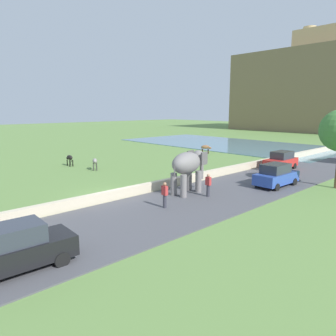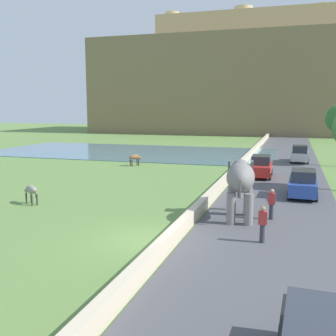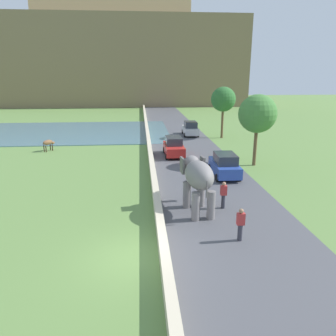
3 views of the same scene
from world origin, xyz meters
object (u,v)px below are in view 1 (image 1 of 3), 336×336
(car_black, at_px, (16,248))
(cow_brown, at_px, (206,147))
(elephant, at_px, (188,165))
(car_red, at_px, (281,161))
(cow_black, at_px, (70,158))
(car_blue, at_px, (276,175))
(person_trailing, at_px, (165,195))
(cow_grey, at_px, (95,162))
(person_beside_elephant, at_px, (208,185))

(car_black, distance_m, cow_brown, 32.65)
(elephant, height_order, car_black, elephant)
(car_red, relative_size, cow_brown, 3.07)
(cow_black, bearing_deg, car_red, 41.68)
(cow_brown, distance_m, cow_black, 17.81)
(car_red, xyz_separation_m, cow_brown, (-12.32, 3.14, -0.06))
(elephant, height_order, car_blue, elephant)
(person_trailing, relative_size, car_black, 0.40)
(person_trailing, relative_size, cow_grey, 1.19)
(car_red, bearing_deg, elephant, -90.12)
(car_black, relative_size, cow_grey, 2.96)
(car_blue, relative_size, cow_black, 2.86)
(elephant, distance_m, car_blue, 7.24)
(car_red, bearing_deg, person_beside_elephant, -83.19)
(elephant, distance_m, cow_black, 16.10)
(person_beside_elephant, xyz_separation_m, car_red, (-1.53, 12.84, 0.03))
(person_trailing, relative_size, car_blue, 0.40)
(person_beside_elephant, xyz_separation_m, car_blue, (1.62, 6.09, 0.03))
(car_blue, bearing_deg, person_trailing, -100.23)
(elephant, height_order, person_beside_elephant, elephant)
(elephant, relative_size, car_blue, 0.88)
(cow_brown, bearing_deg, cow_black, -102.06)
(car_red, bearing_deg, cow_black, -138.32)
(elephant, xyz_separation_m, person_beside_elephant, (1.56, 0.31, -1.16))
(person_beside_elephant, bearing_deg, person_trailing, -92.53)
(person_beside_elephant, bearing_deg, car_black, -82.79)
(person_beside_elephant, xyz_separation_m, cow_black, (-17.58, -1.44, -0.04))
(cow_grey, bearing_deg, car_blue, 23.58)
(car_black, bearing_deg, cow_black, 149.44)
(cow_black, bearing_deg, elephant, 4.04)
(car_red, relative_size, car_blue, 1.00)
(car_black, height_order, car_blue, same)
(cow_brown, bearing_deg, elephant, -52.96)
(elephant, height_order, cow_grey, elephant)
(elephant, bearing_deg, cow_grey, -178.46)
(car_blue, bearing_deg, cow_black, -158.57)
(cow_black, bearing_deg, car_black, -30.56)
(car_black, bearing_deg, person_trailing, 101.25)
(car_blue, distance_m, cow_grey, 16.83)
(car_red, bearing_deg, cow_brown, 165.72)
(car_red, xyz_separation_m, car_blue, (3.15, -6.75, 0.00))
(person_beside_elephant, height_order, car_black, car_black)
(cow_brown, bearing_deg, car_blue, -32.58)
(car_black, bearing_deg, person_beside_elephant, 97.21)
(car_red, distance_m, cow_black, 21.48)
(elephant, distance_m, cow_brown, 20.44)
(elephant, xyz_separation_m, cow_black, (-16.02, -1.13, -1.20))
(car_black, xyz_separation_m, cow_black, (-19.19, 11.33, -0.06))
(elephant, relative_size, person_beside_elephant, 2.18)
(person_beside_elephant, relative_size, car_red, 0.41)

